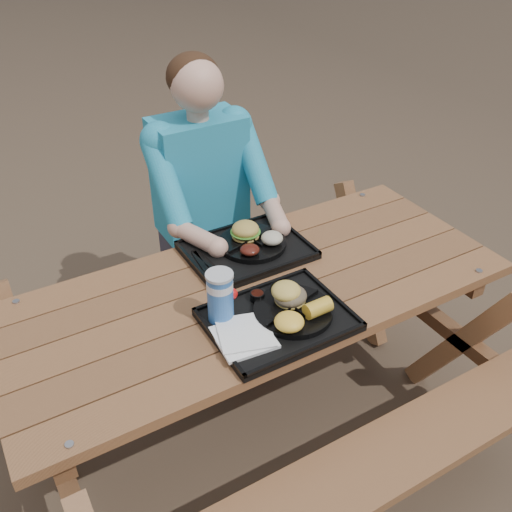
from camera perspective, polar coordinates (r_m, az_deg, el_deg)
ground at (r=2.54m, az=0.00°, el=-16.55°), size 60.00×60.00×0.00m
picnic_table at (r=2.26m, az=0.00°, el=-10.59°), size 1.80×1.49×0.75m
tray_near at (r=1.86m, az=2.20°, el=-6.45°), size 0.45×0.35×0.02m
tray_far at (r=2.18m, az=-0.92°, el=0.52°), size 0.45×0.35×0.02m
plate_near at (r=1.87m, az=3.73°, el=-5.50°), size 0.26×0.26×0.02m
plate_far at (r=2.19m, az=-0.37°, el=1.30°), size 0.26×0.26×0.02m
napkin_stack at (r=1.77m, az=-1.22°, el=-8.04°), size 0.19×0.19×0.02m
soda_cup at (r=1.80m, az=-3.59°, el=-4.20°), size 0.08×0.08×0.17m
condiment_bbq at (r=1.91m, az=0.13°, el=-4.05°), size 0.05×0.05×0.03m
condiment_mustard at (r=1.95m, az=2.08°, el=-3.36°), size 0.05×0.05×0.03m
sandwich at (r=1.86m, az=3.48°, el=-3.23°), size 0.10×0.10×0.11m
mac_cheese at (r=1.77m, az=3.34°, el=-6.58°), size 0.09×0.09×0.05m
corn_cob at (r=1.83m, az=6.21°, el=-5.17°), size 0.09×0.09×0.05m
cutlery_far at (r=2.12m, az=-5.25°, el=-0.28°), size 0.04×0.14×0.01m
burger at (r=2.18m, az=-1.07°, el=3.01°), size 0.11×0.11×0.10m
baked_beans at (r=2.10m, az=-0.63°, el=0.63°), size 0.07×0.07×0.03m
potato_salad at (r=2.16m, az=1.61°, el=1.81°), size 0.08×0.08×0.05m
diner at (r=2.59m, az=-5.20°, el=3.33°), size 0.48×0.84×1.28m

